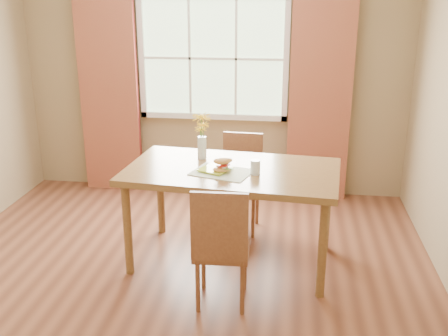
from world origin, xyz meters
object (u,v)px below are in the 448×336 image
(dining_table, at_px, (232,179))
(flower_vase, at_px, (202,132))
(croissant_sandwich, at_px, (223,165))
(chair_near, at_px, (221,243))
(water_glass, at_px, (255,168))
(chair_far, at_px, (241,178))

(dining_table, distance_m, flower_vase, 0.49)
(dining_table, height_order, croissant_sandwich, croissant_sandwich)
(chair_near, relative_size, croissant_sandwich, 4.96)
(dining_table, relative_size, chair_near, 1.90)
(water_glass, bearing_deg, chair_near, -107.94)
(chair_near, bearing_deg, croissant_sandwich, 93.99)
(chair_near, bearing_deg, water_glass, 69.85)
(water_glass, bearing_deg, dining_table, 150.56)
(dining_table, xyz_separation_m, croissant_sandwich, (-0.06, -0.13, 0.16))
(dining_table, distance_m, croissant_sandwich, 0.21)
(dining_table, xyz_separation_m, chair_near, (0.00, -0.70, -0.23))
(water_glass, xyz_separation_m, flower_vase, (-0.48, 0.35, 0.18))
(chair_near, relative_size, chair_far, 1.03)
(dining_table, height_order, water_glass, water_glass)
(chair_near, bearing_deg, chair_far, 87.74)
(croissant_sandwich, bearing_deg, chair_near, -110.83)
(dining_table, xyz_separation_m, water_glass, (0.19, -0.11, 0.14))
(dining_table, relative_size, water_glass, 15.40)
(chair_near, bearing_deg, dining_table, 88.05)
(water_glass, height_order, flower_vase, flower_vase)
(water_glass, bearing_deg, flower_vase, 144.19)
(croissant_sandwich, relative_size, water_glass, 1.64)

